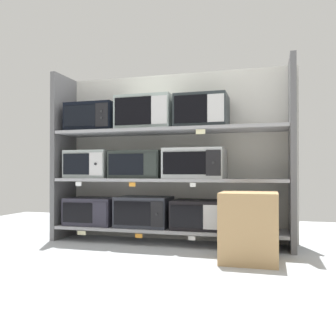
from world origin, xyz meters
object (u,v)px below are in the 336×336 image
microwave_7 (146,113)px  shipping_carton (249,227)px  microwave_2 (197,214)px  microwave_3 (91,164)px  microwave_1 (144,212)px  microwave_0 (93,211)px  microwave_5 (195,163)px  microwave_4 (138,165)px  microwave_8 (202,112)px  microwave_6 (93,118)px

microwave_7 → shipping_carton: size_ratio=1.05×
microwave_2 → microwave_3: 1.20m
microwave_1 → microwave_3: microwave_3 is taller
microwave_1 → microwave_2: bearing=0.0°
microwave_7 → shipping_carton: microwave_7 is taller
microwave_1 → shipping_carton: (1.04, -0.52, -0.03)m
microwave_0 → microwave_5: (1.06, -0.00, 0.48)m
microwave_2 → microwave_4: microwave_4 is taller
microwave_1 → microwave_8: 1.11m
microwave_1 → microwave_7: bearing=-0.3°
microwave_0 → microwave_6: size_ratio=0.99×
microwave_7 → microwave_6: bearing=180.0°
microwave_1 → microwave_6: bearing=180.0°
microwave_6 → shipping_carton: microwave_6 is taller
microwave_2 → shipping_carton: (0.51, -0.52, -0.02)m
microwave_1 → microwave_2: size_ratio=1.15×
microwave_2 → microwave_6: (-1.08, -0.00, 0.95)m
microwave_3 → microwave_5: size_ratio=0.81×
microwave_3 → microwave_4: microwave_3 is taller
microwave_8 → microwave_7: bearing=180.0°
microwave_1 → shipping_carton: 1.16m
microwave_7 → microwave_3: bearing=180.0°
microwave_1 → microwave_3: bearing=180.0°
microwave_1 → microwave_2: 0.53m
microwave_2 → microwave_6: 1.44m
microwave_2 → microwave_7: microwave_7 is taller
microwave_6 → shipping_carton: (1.59, -0.52, -0.97)m
microwave_3 → microwave_5: bearing=0.0°
microwave_8 → shipping_carton: (0.46, -0.52, -0.98)m
microwave_8 → shipping_carton: microwave_8 is taller
microwave_1 → microwave_2: (0.53, 0.00, -0.01)m
microwave_4 → microwave_8: size_ratio=1.06×
microwave_0 → microwave_1: size_ratio=0.97×
microwave_3 → microwave_8: 1.25m
microwave_2 → microwave_5: 0.48m
microwave_0 → microwave_3: 0.48m
microwave_2 → microwave_3: (-1.11, -0.00, 0.48)m
microwave_0 → shipping_carton: (1.59, -0.52, -0.02)m
microwave_4 → microwave_7: size_ratio=0.93×
microwave_2 → shipping_carton: bearing=-45.7°
microwave_1 → microwave_7: size_ratio=0.94×
microwave_7 → microwave_8: (0.56, -0.00, -0.01)m
microwave_5 → microwave_4: bearing=-180.0°
microwave_2 → microwave_4: bearing=-180.0°
shipping_carton → microwave_5: bearing=135.3°
microwave_6 → microwave_1: bearing=-0.0°
microwave_5 → microwave_7: size_ratio=1.01×
microwave_4 → microwave_8: bearing=-0.0°
microwave_2 → microwave_4: 0.75m
microwave_2 → microwave_8: size_ratio=0.94×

